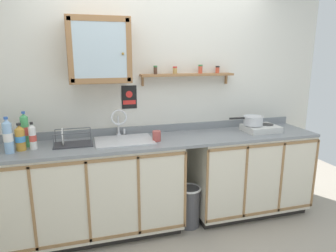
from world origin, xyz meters
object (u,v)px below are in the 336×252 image
(bottle_juice_amber_3, at_px, (20,138))
(trash_bin, at_px, (189,206))
(bottle_opaque_white_0, at_px, (33,137))
(warning_sign, at_px, (129,97))
(mug, at_px, (157,136))
(wall_cabinet, at_px, (99,51))
(sink, at_px, (124,144))
(hot_plate_stove, at_px, (261,128))
(saucepan, at_px, (253,120))
(bottle_water_clear_4, at_px, (9,139))
(dish_rack, at_px, (72,142))
(bottle_water_blue_2, at_px, (8,136))
(bottle_soda_green_1, at_px, (25,130))

(bottle_juice_amber_3, height_order, trash_bin, bottle_juice_amber_3)
(bottle_opaque_white_0, height_order, warning_sign, warning_sign)
(mug, bearing_deg, wall_cabinet, 158.39)
(sink, relative_size, mug, 5.12)
(hot_plate_stove, distance_m, saucepan, 0.13)
(trash_bin, bearing_deg, bottle_water_clear_4, 175.28)
(trash_bin, bearing_deg, sink, 167.74)
(wall_cabinet, height_order, trash_bin, wall_cabinet)
(wall_cabinet, bearing_deg, dish_rack, -158.81)
(hot_plate_stove, distance_m, bottle_water_clear_4, 2.54)
(warning_sign, bearing_deg, bottle_water_clear_4, -167.42)
(bottle_water_blue_2, bearing_deg, bottle_water_clear_4, 100.56)
(bottle_soda_green_1, height_order, trash_bin, bottle_soda_green_1)
(bottle_water_clear_4, bearing_deg, bottle_opaque_white_0, -11.87)
(bottle_water_blue_2, relative_size, warning_sign, 1.32)
(saucepan, xyz_separation_m, mug, (-1.11, -0.08, -0.08))
(bottle_opaque_white_0, xyz_separation_m, dish_rack, (0.33, 0.03, -0.09))
(bottle_water_blue_2, bearing_deg, dish_rack, 10.87)
(sink, bearing_deg, trash_bin, -12.26)
(bottle_water_blue_2, distance_m, trash_bin, 1.87)
(hot_plate_stove, height_order, bottle_water_blue_2, bottle_water_blue_2)
(saucepan, height_order, bottle_water_blue_2, bottle_water_blue_2)
(bottle_soda_green_1, bearing_deg, mug, -6.96)
(bottle_soda_green_1, relative_size, dish_rack, 0.94)
(sink, bearing_deg, saucepan, -0.90)
(saucepan, xyz_separation_m, bottle_water_clear_4, (-2.45, 0.02, -0.03))
(hot_plate_stove, relative_size, warning_sign, 1.52)
(dish_rack, bearing_deg, wall_cabinet, 21.19)
(bottle_water_blue_2, distance_m, dish_rack, 0.53)
(sink, relative_size, bottle_water_clear_4, 2.50)
(bottle_soda_green_1, height_order, bottle_water_clear_4, bottle_soda_green_1)
(hot_plate_stove, xyz_separation_m, bottle_water_blue_2, (-2.52, -0.07, 0.11))
(bottle_water_clear_4, distance_m, mug, 1.34)
(bottle_water_blue_2, height_order, bottle_juice_amber_3, bottle_water_blue_2)
(bottle_opaque_white_0, distance_m, dish_rack, 0.34)
(bottle_opaque_white_0, xyz_separation_m, bottle_water_clear_4, (-0.20, 0.04, -0.02))
(sink, relative_size, saucepan, 1.47)
(bottle_water_clear_4, xyz_separation_m, mug, (1.33, -0.10, -0.05))
(sink, bearing_deg, bottle_juice_amber_3, -176.40)
(bottle_soda_green_1, distance_m, bottle_water_blue_2, 0.20)
(mug, bearing_deg, bottle_soda_green_1, 173.04)
(sink, height_order, warning_sign, warning_sign)
(bottle_juice_amber_3, xyz_separation_m, trash_bin, (1.57, -0.08, -0.85))
(bottle_opaque_white_0, xyz_separation_m, mug, (1.13, -0.05, -0.06))
(saucepan, bearing_deg, mug, -176.09)
(bottle_soda_green_1, bearing_deg, warning_sign, 11.31)
(bottle_juice_amber_3, bearing_deg, bottle_water_clear_4, 152.17)
(bottle_water_clear_4, bearing_deg, hot_plate_stove, -0.94)
(bottle_opaque_white_0, relative_size, bottle_soda_green_1, 0.75)
(bottle_water_blue_2, bearing_deg, saucepan, 2.19)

